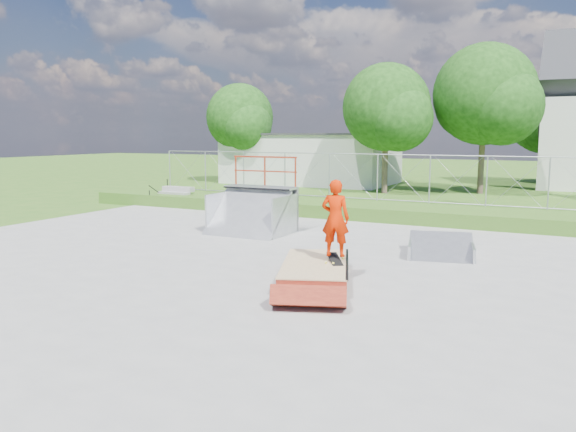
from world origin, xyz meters
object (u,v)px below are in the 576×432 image
Objects in this scene: grind_box at (315,272)px; flat_bank_ramp at (441,248)px; quarter_pipe at (250,196)px; skater at (335,222)px.

flat_bank_ramp reaches higher than grind_box.
grind_box is at bearing -46.36° from quarter_pipe.
quarter_pipe is (-4.09, 4.28, 0.97)m from grind_box.
flat_bank_ramp is at bearing -123.47° from skater.
skater is at bearing -42.32° from quarter_pipe.
flat_bank_ramp is at bearing 42.05° from grind_box.
grind_box is 1.13m from skater.
flat_bank_ramp is at bearing -6.92° from quarter_pipe.
quarter_pipe is 5.96m from skater.
flat_bank_ramp is (5.93, -0.71, -0.93)m from quarter_pipe.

